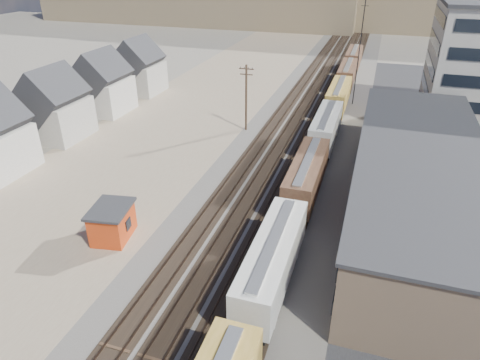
% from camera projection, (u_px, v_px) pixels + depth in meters
% --- Properties ---
extents(ballast_bed, '(18.00, 200.00, 0.06)m').
position_uv_depth(ballast_bed, '(310.00, 119.00, 70.14)').
color(ballast_bed, '#4C4742').
rests_on(ballast_bed, ground).
extents(dirt_yard, '(24.00, 180.00, 0.03)m').
position_uv_depth(dirt_yard, '(172.00, 126.00, 67.18)').
color(dirt_yard, '#86725C').
rests_on(dirt_yard, ground).
extents(asphalt_lot, '(26.00, 120.00, 0.04)m').
position_uv_depth(asphalt_lot, '(470.00, 179.00, 51.60)').
color(asphalt_lot, '#232326').
rests_on(asphalt_lot, ground).
extents(rail_tracks, '(11.40, 200.00, 0.24)m').
position_uv_depth(rail_tracks, '(306.00, 118.00, 70.25)').
color(rail_tracks, black).
rests_on(rail_tracks, ground).
extents(freight_train, '(3.00, 119.74, 4.46)m').
position_uv_depth(freight_train, '(317.00, 148.00, 52.86)').
color(freight_train, black).
rests_on(freight_train, ground).
extents(warehouse, '(12.40, 40.40, 7.25)m').
position_uv_depth(warehouse, '(417.00, 182.00, 43.40)').
color(warehouse, tan).
rests_on(warehouse, ground).
extents(utility_pole_north, '(2.20, 0.32, 10.00)m').
position_uv_depth(utility_pole_north, '(246.00, 97.00, 63.24)').
color(utility_pole_north, '#382619').
rests_on(utility_pole_north, ground).
extents(radio_mast, '(1.20, 0.16, 18.00)m').
position_uv_depth(radio_mast, '(359.00, 52.00, 72.59)').
color(radio_mast, black).
rests_on(radio_mast, ground).
extents(townhouse_row, '(8.15, 68.16, 10.47)m').
position_uv_depth(townhouse_row, '(24.00, 123.00, 56.36)').
color(townhouse_row, '#B7B2A8').
rests_on(townhouse_row, ground).
extents(maintenance_shed, '(4.20, 5.05, 3.32)m').
position_uv_depth(maintenance_shed, '(112.00, 222.00, 40.39)').
color(maintenance_shed, '#C03912').
rests_on(maintenance_shed, ground).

